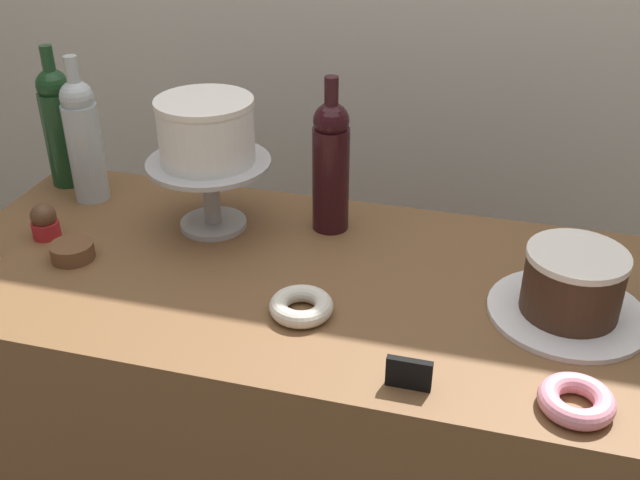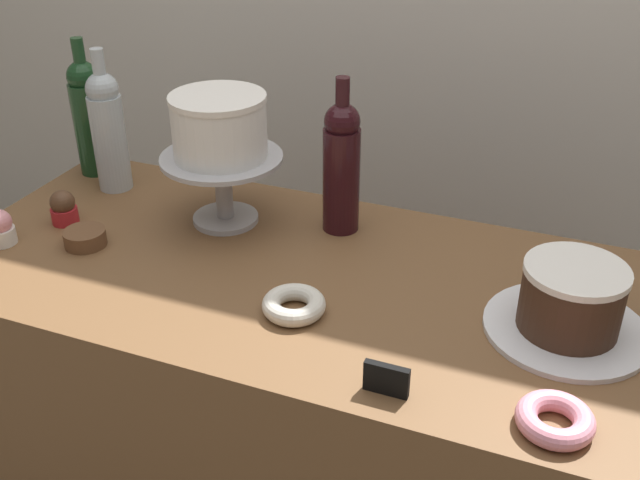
# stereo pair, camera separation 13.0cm
# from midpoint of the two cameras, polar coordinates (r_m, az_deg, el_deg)

# --- Properties ---
(display_counter) EXTENTS (1.50, 0.65, 0.90)m
(display_counter) POSITION_cam_midpoint_polar(r_m,az_deg,el_deg) (1.68, -2.29, -15.86)
(display_counter) COLOR brown
(display_counter) RESTS_ON ground_plane
(cake_stand_pedestal) EXTENTS (0.25, 0.25, 0.15)m
(cake_stand_pedestal) POSITION_cam_midpoint_polar(r_m,az_deg,el_deg) (1.55, -10.83, 4.36)
(cake_stand_pedestal) COLOR #B2B2B7
(cake_stand_pedestal) RESTS_ON display_counter
(white_layer_cake) EXTENTS (0.19, 0.19, 0.13)m
(white_layer_cake) POSITION_cam_midpoint_polar(r_m,az_deg,el_deg) (1.50, -11.23, 8.20)
(white_layer_cake) COLOR white
(white_layer_cake) RESTS_ON cake_stand_pedestal
(silver_serving_platter) EXTENTS (0.27, 0.27, 0.01)m
(silver_serving_platter) POSITION_cam_midpoint_polar(r_m,az_deg,el_deg) (1.34, 15.83, -5.47)
(silver_serving_platter) COLOR white
(silver_serving_platter) RESTS_ON display_counter
(chocolate_round_cake) EXTENTS (0.17, 0.17, 0.12)m
(chocolate_round_cake) POSITION_cam_midpoint_polar(r_m,az_deg,el_deg) (1.31, 16.21, -3.20)
(chocolate_round_cake) COLOR #3D2619
(chocolate_round_cake) RESTS_ON silver_serving_platter
(wine_bottle_green) EXTENTS (0.08, 0.08, 0.33)m
(wine_bottle_green) POSITION_cam_midpoint_polar(r_m,az_deg,el_deg) (1.82, -21.33, 8.19)
(wine_bottle_green) COLOR #193D1E
(wine_bottle_green) RESTS_ON display_counter
(wine_bottle_clear) EXTENTS (0.08, 0.08, 0.33)m
(wine_bottle_clear) POSITION_cam_midpoint_polar(r_m,az_deg,el_deg) (1.73, -19.79, 7.32)
(wine_bottle_clear) COLOR #B2BCC1
(wine_bottle_clear) RESTS_ON display_counter
(wine_bottle_dark_red) EXTENTS (0.08, 0.08, 0.33)m
(wine_bottle_dark_red) POSITION_cam_midpoint_polar(r_m,az_deg,el_deg) (1.50, -1.65, 5.78)
(wine_bottle_dark_red) COLOR black
(wine_bottle_dark_red) RESTS_ON display_counter
(cupcake_chocolate) EXTENTS (0.06, 0.06, 0.07)m
(cupcake_chocolate) POSITION_cam_midpoint_polar(r_m,az_deg,el_deg) (1.64, -22.59, 1.22)
(cupcake_chocolate) COLOR red
(cupcake_chocolate) RESTS_ON display_counter
(donut_pink) EXTENTS (0.11, 0.11, 0.03)m
(donut_pink) POSITION_cam_midpoint_polar(r_m,az_deg,el_deg) (1.14, 15.99, -11.89)
(donut_pink) COLOR pink
(donut_pink) RESTS_ON display_counter
(donut_sugar) EXTENTS (0.11, 0.11, 0.03)m
(donut_sugar) POSITION_cam_midpoint_polar(r_m,az_deg,el_deg) (1.29, -4.49, -5.15)
(donut_sugar) COLOR silver
(donut_sugar) RESTS_ON display_counter
(cookie_stack) EXTENTS (0.08, 0.08, 0.03)m
(cookie_stack) POSITION_cam_midpoint_polar(r_m,az_deg,el_deg) (1.55, -20.79, -0.88)
(cookie_stack) COLOR brown
(cookie_stack) RESTS_ON display_counter
(price_sign_chalkboard) EXTENTS (0.07, 0.01, 0.05)m
(price_sign_chalkboard) POSITION_cam_midpoint_polar(r_m,az_deg,el_deg) (1.13, 3.55, -10.31)
(price_sign_chalkboard) COLOR black
(price_sign_chalkboard) RESTS_ON display_counter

